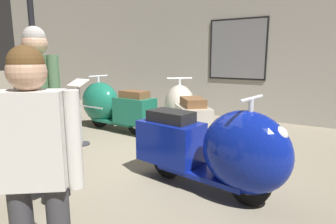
# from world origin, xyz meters

# --- Properties ---
(ground_plane) EXTENTS (60.00, 60.00, 0.00)m
(ground_plane) POSITION_xyz_m (0.00, 0.00, 0.00)
(ground_plane) COLOR gray
(showroom_back_wall) EXTENTS (18.00, 0.24, 3.74)m
(showroom_back_wall) POSITION_xyz_m (0.00, 4.05, 1.87)
(showroom_back_wall) COLOR #ADA89E
(showroom_back_wall) RESTS_ON ground
(scooter_0) EXTENTS (1.84, 0.64, 1.11)m
(scooter_0) POSITION_xyz_m (-1.43, 1.42, 0.51)
(scooter_0) COLOR black
(scooter_0) RESTS_ON ground
(scooter_1) EXTENTS (1.60, 1.68, 1.10)m
(scooter_1) POSITION_xyz_m (0.17, 1.65, 0.50)
(scooter_1) COLOR black
(scooter_1) RESTS_ON ground
(scooter_2) EXTENTS (1.87, 0.75, 1.11)m
(scooter_2) POSITION_xyz_m (1.58, -0.08, 0.51)
(scooter_2) COLOR black
(scooter_2) RESTS_ON ground
(lamppost) EXTENTS (0.28, 0.28, 2.85)m
(lamppost) POSITION_xyz_m (-2.49, 0.52, 1.54)
(lamppost) COLOR black
(lamppost) RESTS_ON ground
(visitor_0) EXTENTS (0.60, 0.28, 1.78)m
(visitor_0) POSITION_xyz_m (0.07, -1.14, 1.03)
(visitor_0) COLOR black
(visitor_0) RESTS_ON ground
(visitor_1) EXTENTS (0.43, 0.39, 1.55)m
(visitor_1) POSITION_xyz_m (1.24, -1.98, 0.89)
(visitor_1) COLOR black
(visitor_1) RESTS_ON ground
(info_stanchion) EXTENTS (0.33, 0.28, 1.12)m
(info_stanchion) POSITION_xyz_m (-1.11, 0.36, 0.47)
(info_stanchion) COLOR #333338
(info_stanchion) RESTS_ON ground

